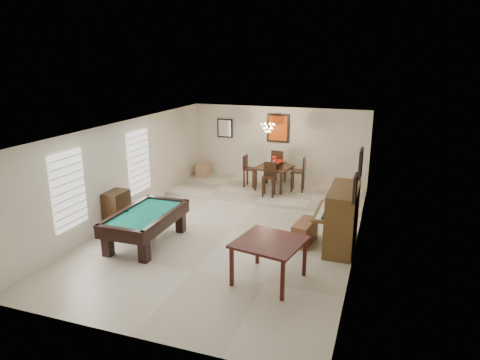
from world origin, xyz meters
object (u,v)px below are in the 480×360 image
Objects in this scene: dining_table at (274,176)px; dining_chair_north at (279,166)px; pool_table at (146,228)px; apothecary_chest at (117,210)px; corner_bench at (203,170)px; square_table at (269,261)px; dining_chair_south at (269,180)px; piano_bench at (305,232)px; dining_chair_east at (298,174)px; flower_vase at (274,159)px; upright_piano at (335,217)px; dining_chair_west at (250,171)px; chandelier at (268,125)px.

dining_table is 0.81m from dining_chair_north.
dining_chair_north is (1.75, 5.53, 0.31)m from pool_table.
apothecary_chest is 1.96× the size of corner_bench.
pool_table is at bearing 166.63° from square_table.
dining_chair_south is (2.98, 3.45, 0.14)m from apothecary_chest.
dining_chair_east is at bearing 104.53° from piano_bench.
flower_vase reaches higher than dining_table.
flower_vase is at bearing 55.26° from apothecary_chest.
pool_table is 3.25m from square_table.
corner_bench is at bearing 167.11° from dining_table.
upright_piano is at bearing 64.39° from square_table.
corner_bench is (-2.69, -0.17, -0.33)m from dining_chair_north.
upright_piano is 4.66m from dining_chair_west.
dining_chair_east is (0.77, 0.03, -0.41)m from flower_vase.
pool_table is 3.63× the size of chandelier.
upright_piano is 1.65× the size of dining_chair_south.
chandelier reaches higher than apothecary_chest.
flower_vase is at bearing 115.67° from piano_bench.
pool_table is 5.42m from dining_chair_east.
dining_chair_east reaches higher than dining_chair_west.
upright_piano is at bearing 16.79° from pool_table.
corner_bench reaches higher than piano_bench.
flower_vase is 0.89m from dining_chair_north.
dining_chair_east is (-0.91, 3.53, 0.41)m from piano_bench.
dining_chair_west is at bearing -179.36° from dining_table.
pool_table is 5.17m from chandelier.
flower_vase is (-2.34, 3.45, 0.38)m from upright_piano.
dining_table is 0.78m from dining_chair_east.
square_table is at bearing -76.00° from flower_vase.
chandelier is at bearing 55.64° from apothecary_chest.
apothecary_chest is 4.56m from dining_chair_south.
dining_chair_west is 2.05× the size of corner_bench.
piano_bench is 3.89m from dining_table.
dining_table is at bearing -91.77° from dining_chair_east.
upright_piano is at bearing 3.82° from piano_bench.
square_table is 5.89m from dining_chair_west.
pool_table is 5.81m from dining_chair_north.
dining_table reaches higher than pool_table.
apothecary_chest is at bearing 66.86° from dining_chair_north.
apothecary_chest is 5.19m from chandelier.
apothecary_chest is (-5.27, -0.77, -0.21)m from upright_piano.
pool_table is at bearing -162.77° from upright_piano.
apothecary_chest is 5.14m from dining_table.
dining_chair_south reaches higher than pool_table.
dining_chair_east is at bearing 2.21° from dining_table.
upright_piano is 7.53× the size of flower_vase.
pool_table is at bearing -110.71° from dining_table.
pool_table is at bearing -32.21° from dining_chair_east.
square_table is at bearing -13.81° from pool_table.
chandelier reaches higher than pool_table.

